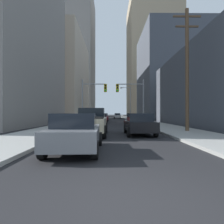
{
  "coord_description": "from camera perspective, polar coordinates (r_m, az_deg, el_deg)",
  "views": [
    {
      "loc": [
        -0.34,
        -3.15,
        1.53
      ],
      "look_at": [
        0.0,
        36.24,
        1.77
      ],
      "focal_mm": 30.94,
      "sensor_mm": 36.0,
      "label": 1
    }
  ],
  "objects": [
    {
      "name": "building_right_far_highrise",
      "position": [
        95.86,
        11.83,
        14.83
      ],
      "size": [
        22.29,
        25.03,
        53.25
      ],
      "primitive_type": "cube",
      "color": "tan",
      "rests_on": "ground"
    },
    {
      "name": "sidewalk_right",
      "position": [
        53.48,
        5.6,
        -1.91
      ],
      "size": [
        3.78,
        160.0,
        0.15
      ],
      "primitive_type": "cube",
      "color": "#9E9E99",
      "rests_on": "ground"
    },
    {
      "name": "sidewalk_left",
      "position": [
        53.41,
        -5.87,
        -1.91
      ],
      "size": [
        3.78,
        160.0,
        0.15
      ],
      "primitive_type": "cube",
      "color": "#9E9E99",
      "rests_on": "ground"
    },
    {
      "name": "pickup_truck_beige",
      "position": [
        13.55,
        -6.17,
        -2.87
      ],
      "size": [
        2.2,
        5.41,
        1.9
      ],
      "color": "#C6B793",
      "rests_on": "ground"
    },
    {
      "name": "sedan_maroon",
      "position": [
        35.84,
        -2.61,
        -1.56
      ],
      "size": [
        1.95,
        4.26,
        1.52
      ],
      "color": "maroon",
      "rests_on": "ground"
    },
    {
      "name": "building_left_far_tower",
      "position": [
        98.59,
        -9.93,
        16.04
      ],
      "size": [
        14.43,
        26.47,
        58.69
      ],
      "primitive_type": "cube",
      "color": "gray",
      "rests_on": "ground"
    },
    {
      "name": "sedan_grey",
      "position": [
        7.86,
        -10.63,
        -5.88
      ],
      "size": [
        1.95,
        4.26,
        1.52
      ],
      "color": "slate",
      "rests_on": "ground"
    },
    {
      "name": "traffic_signal_near_right",
      "position": [
        25.83,
        5.77,
        5.23
      ],
      "size": [
        3.73,
        0.44,
        6.0
      ],
      "color": "gray",
      "rests_on": "ground"
    },
    {
      "name": "sedan_white",
      "position": [
        56.54,
        1.56,
        -1.12
      ],
      "size": [
        1.95,
        4.26,
        1.52
      ],
      "color": "white",
      "rests_on": "ground"
    },
    {
      "name": "building_right_mid_block",
      "position": [
        54.36,
        17.41,
        10.2
      ],
      "size": [
        16.17,
        20.01,
        22.93
      ],
      "primitive_type": "cube",
      "color": "#4C515B",
      "rests_on": "ground"
    },
    {
      "name": "utility_pole_right",
      "position": [
        16.69,
        21.31,
        12.26
      ],
      "size": [
        2.2,
        0.28,
        9.79
      ],
      "color": "brown",
      "rests_on": "ground"
    },
    {
      "name": "sedan_red",
      "position": [
        28.51,
        -3.32,
        -1.88
      ],
      "size": [
        1.95,
        4.21,
        1.52
      ],
      "color": "maroon",
      "rests_on": "ground"
    },
    {
      "name": "street_lamp_right",
      "position": [
        43.52,
        4.93,
        3.62
      ],
      "size": [
        2.43,
        0.32,
        7.5
      ],
      "color": "gray",
      "rests_on": "ground"
    },
    {
      "name": "traffic_signal_near_left",
      "position": [
        25.78,
        -5.65,
        5.19
      ],
      "size": [
        3.34,
        0.44,
        6.0
      ],
      "color": "gray",
      "rests_on": "ground"
    },
    {
      "name": "ground_plane",
      "position": [
        3.52,
        5.68,
        -26.1
      ],
      "size": [
        400.0,
        400.0,
        0.0
      ],
      "primitive_type": "plane",
      "color": "black"
    },
    {
      "name": "sedan_black",
      "position": [
        13.72,
        8.04,
        -3.52
      ],
      "size": [
        1.95,
        4.23,
        1.52
      ],
      "color": "black",
      "rests_on": "ground"
    },
    {
      "name": "building_left_mid_office",
      "position": [
        57.64,
        -21.48,
        9.22
      ],
      "size": [
        25.86,
        25.6,
        22.19
      ],
      "primitive_type": "cube",
      "color": "#B7A893",
      "rests_on": "ground"
    }
  ]
}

